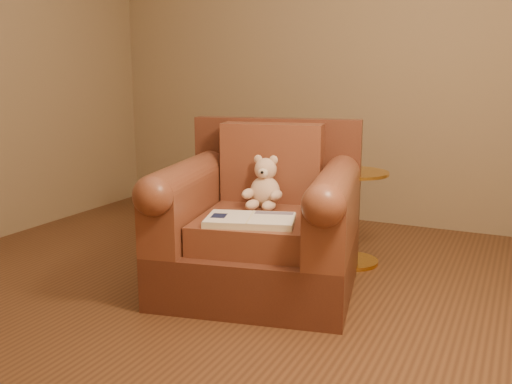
% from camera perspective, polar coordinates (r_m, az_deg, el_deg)
% --- Properties ---
extents(floor, '(4.00, 4.00, 0.00)m').
position_cam_1_polar(floor, '(3.37, -5.00, -9.93)').
color(floor, brown).
rests_on(floor, ground).
extents(armchair, '(1.26, 1.21, 0.97)m').
position_cam_1_polar(armchair, '(3.35, 0.59, -3.29)').
color(armchair, '#542A1C').
rests_on(armchair, floor).
extents(teddy_bear, '(0.23, 0.26, 0.32)m').
position_cam_1_polar(teddy_bear, '(3.39, 0.85, 0.46)').
color(teddy_bear, beige).
rests_on(teddy_bear, armchair).
extents(guidebook, '(0.53, 0.41, 0.04)m').
position_cam_1_polar(guidebook, '(3.04, -0.58, -2.83)').
color(guidebook, beige).
rests_on(guidebook, armchair).
extents(side_table, '(0.45, 0.45, 0.62)m').
position_cam_1_polar(side_table, '(3.80, 9.66, -2.23)').
color(side_table, gold).
rests_on(side_table, floor).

